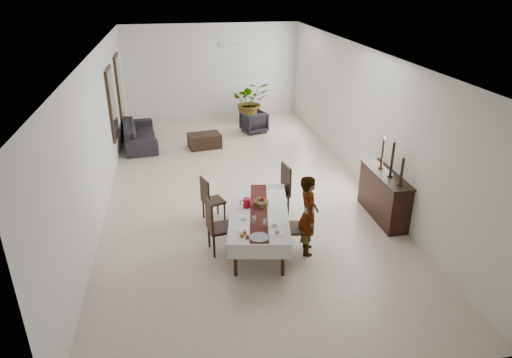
% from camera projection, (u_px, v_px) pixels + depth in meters
% --- Properties ---
extents(floor, '(6.00, 12.00, 0.00)m').
position_uv_depth(floor, '(238.00, 186.00, 11.05)').
color(floor, beige).
rests_on(floor, ground).
extents(ceiling, '(6.00, 12.00, 0.02)m').
position_uv_depth(ceiling, '(235.00, 51.00, 9.73)').
color(ceiling, white).
rests_on(ceiling, wall_back).
extents(wall_back, '(6.00, 0.02, 3.20)m').
position_uv_depth(wall_back, '(212.00, 72.00, 15.77)').
color(wall_back, silver).
rests_on(wall_back, floor).
extents(wall_front, '(6.00, 0.02, 3.20)m').
position_uv_depth(wall_front, '(313.00, 283.00, 5.01)').
color(wall_front, silver).
rests_on(wall_front, floor).
extents(wall_left, '(0.02, 12.00, 3.20)m').
position_uv_depth(wall_left, '(100.00, 130.00, 9.90)').
color(wall_left, silver).
rests_on(wall_left, floor).
extents(wall_right, '(0.02, 12.00, 3.20)m').
position_uv_depth(wall_right, '(361.00, 116.00, 10.88)').
color(wall_right, silver).
rests_on(wall_right, floor).
extents(dining_table_top, '(1.28, 2.31, 0.05)m').
position_uv_depth(dining_table_top, '(259.00, 212.00, 8.46)').
color(dining_table_top, black).
rests_on(dining_table_top, table_leg_fl).
extents(table_leg_fl, '(0.07, 0.07, 0.64)m').
position_uv_depth(table_leg_fl, '(235.00, 260.00, 7.65)').
color(table_leg_fl, black).
rests_on(table_leg_fl, floor).
extents(table_leg_fr, '(0.07, 0.07, 0.64)m').
position_uv_depth(table_leg_fr, '(283.00, 260.00, 7.65)').
color(table_leg_fr, black).
rests_on(table_leg_fr, floor).
extents(table_leg_bl, '(0.07, 0.07, 0.64)m').
position_uv_depth(table_leg_bl, '(239.00, 203.00, 9.54)').
color(table_leg_bl, black).
rests_on(table_leg_bl, floor).
extents(table_leg_br, '(0.07, 0.07, 0.64)m').
position_uv_depth(table_leg_br, '(278.00, 203.00, 9.54)').
color(table_leg_br, black).
rests_on(table_leg_br, floor).
extents(tablecloth_top, '(1.47, 2.50, 0.01)m').
position_uv_depth(tablecloth_top, '(259.00, 211.00, 8.45)').
color(tablecloth_top, silver).
rests_on(tablecloth_top, dining_table_top).
extents(tablecloth_drape_left, '(0.43, 2.31, 0.27)m').
position_uv_depth(tablecloth_drape_left, '(230.00, 217.00, 8.50)').
color(tablecloth_drape_left, white).
rests_on(tablecloth_drape_left, dining_table_top).
extents(tablecloth_drape_right, '(0.43, 2.31, 0.27)m').
position_uv_depth(tablecloth_drape_right, '(287.00, 217.00, 8.50)').
color(tablecloth_drape_right, white).
rests_on(tablecloth_drape_right, dining_table_top).
extents(tablecloth_drape_near, '(1.06, 0.20, 0.27)m').
position_uv_depth(tablecloth_drape_near, '(259.00, 252.00, 7.44)').
color(tablecloth_drape_near, silver).
rests_on(tablecloth_drape_near, dining_table_top).
extents(tablecloth_drape_far, '(1.06, 0.20, 0.27)m').
position_uv_depth(tablecloth_drape_far, '(258.00, 190.00, 9.56)').
color(tablecloth_drape_far, white).
rests_on(tablecloth_drape_far, dining_table_top).
extents(table_runner, '(0.72, 2.29, 0.00)m').
position_uv_depth(table_runner, '(259.00, 211.00, 8.44)').
color(table_runner, '#5B201A').
rests_on(table_runner, tablecloth_top).
extents(red_pitcher, '(0.16, 0.16, 0.18)m').
position_uv_depth(red_pitcher, '(247.00, 203.00, 8.53)').
color(red_pitcher, maroon).
rests_on(red_pitcher, tablecloth_top).
extents(pitcher_handle, '(0.11, 0.04, 0.11)m').
position_uv_depth(pitcher_handle, '(243.00, 203.00, 8.53)').
color(pitcher_handle, maroon).
rests_on(pitcher_handle, red_pitcher).
extents(wine_glass_near, '(0.06, 0.06, 0.15)m').
position_uv_depth(wine_glass_near, '(265.00, 223.00, 7.87)').
color(wine_glass_near, white).
rests_on(wine_glass_near, tablecloth_top).
extents(wine_glass_mid, '(0.06, 0.06, 0.15)m').
position_uv_depth(wine_glass_mid, '(254.00, 220.00, 7.96)').
color(wine_glass_mid, white).
rests_on(wine_glass_mid, tablecloth_top).
extents(wine_glass_far, '(0.06, 0.06, 0.15)m').
position_uv_depth(wine_glass_far, '(261.00, 206.00, 8.45)').
color(wine_glass_far, white).
rests_on(wine_glass_far, tablecloth_top).
extents(teacup_right, '(0.08, 0.08, 0.05)m').
position_uv_depth(teacup_right, '(275.00, 224.00, 7.94)').
color(teacup_right, silver).
rests_on(teacup_right, saucer_right).
extents(saucer_right, '(0.14, 0.14, 0.01)m').
position_uv_depth(saucer_right, '(275.00, 225.00, 7.94)').
color(saucer_right, silver).
rests_on(saucer_right, tablecloth_top).
extents(teacup_left, '(0.08, 0.08, 0.05)m').
position_uv_depth(teacup_left, '(244.00, 218.00, 8.14)').
color(teacup_left, white).
rests_on(teacup_left, saucer_left).
extents(saucer_left, '(0.14, 0.14, 0.01)m').
position_uv_depth(saucer_left, '(244.00, 219.00, 8.15)').
color(saucer_left, silver).
rests_on(saucer_left, tablecloth_top).
extents(plate_near_right, '(0.22, 0.22, 0.01)m').
position_uv_depth(plate_near_right, '(277.00, 233.00, 7.70)').
color(plate_near_right, white).
rests_on(plate_near_right, tablecloth_top).
extents(bread_near_right, '(0.08, 0.08, 0.08)m').
position_uv_depth(bread_near_right, '(277.00, 232.00, 7.69)').
color(bread_near_right, tan).
rests_on(bread_near_right, plate_near_right).
extents(plate_near_left, '(0.22, 0.22, 0.01)m').
position_uv_depth(plate_near_left, '(243.00, 229.00, 7.82)').
color(plate_near_left, white).
rests_on(plate_near_left, tablecloth_top).
extents(plate_far_left, '(0.22, 0.22, 0.01)m').
position_uv_depth(plate_far_left, '(244.00, 198.00, 8.90)').
color(plate_far_left, white).
rests_on(plate_far_left, tablecloth_top).
extents(serving_tray, '(0.33, 0.33, 0.02)m').
position_uv_depth(serving_tray, '(259.00, 237.00, 7.57)').
color(serving_tray, '#3C3C41').
rests_on(serving_tray, tablecloth_top).
extents(jam_jar_a, '(0.06, 0.06, 0.07)m').
position_uv_depth(jam_jar_a, '(247.00, 237.00, 7.53)').
color(jam_jar_a, maroon).
rests_on(jam_jar_a, tablecloth_top).
extents(jam_jar_b, '(0.06, 0.06, 0.07)m').
position_uv_depth(jam_jar_b, '(242.00, 235.00, 7.58)').
color(jam_jar_b, '#885613').
rests_on(jam_jar_b, tablecloth_top).
extents(jam_jar_c, '(0.06, 0.06, 0.07)m').
position_uv_depth(jam_jar_c, '(245.00, 233.00, 7.67)').
color(jam_jar_c, brown).
rests_on(jam_jar_c, tablecloth_top).
extents(fruit_basket, '(0.27, 0.27, 0.09)m').
position_uv_depth(fruit_basket, '(261.00, 203.00, 8.63)').
color(fruit_basket, brown).
rests_on(fruit_basket, tablecloth_top).
extents(fruit_red, '(0.08, 0.08, 0.08)m').
position_uv_depth(fruit_red, '(263.00, 199.00, 8.62)').
color(fruit_red, maroon).
rests_on(fruit_red, fruit_basket).
extents(fruit_green, '(0.07, 0.07, 0.07)m').
position_uv_depth(fruit_green, '(259.00, 199.00, 8.63)').
color(fruit_green, '#5B7924').
rests_on(fruit_green, fruit_basket).
extents(chair_right_near_seat, '(0.54, 0.54, 0.05)m').
position_uv_depth(chair_right_near_seat, '(297.00, 228.00, 8.28)').
color(chair_right_near_seat, black).
rests_on(chair_right_near_seat, chair_right_near_leg_fl).
extents(chair_right_near_leg_fl, '(0.05, 0.05, 0.45)m').
position_uv_depth(chair_right_near_leg_fl, '(308.00, 246.00, 8.21)').
color(chair_right_near_leg_fl, black).
rests_on(chair_right_near_leg_fl, floor).
extents(chair_right_near_leg_fr, '(0.05, 0.05, 0.45)m').
position_uv_depth(chair_right_near_leg_fr, '(306.00, 235.00, 8.56)').
color(chair_right_near_leg_fr, black).
rests_on(chair_right_near_leg_fr, floor).
extents(chair_right_near_leg_bl, '(0.05, 0.05, 0.45)m').
position_uv_depth(chair_right_near_leg_bl, '(287.00, 245.00, 8.22)').
color(chair_right_near_leg_bl, black).
rests_on(chair_right_near_leg_bl, floor).
extents(chair_right_near_leg_br, '(0.05, 0.05, 0.45)m').
position_uv_depth(chair_right_near_leg_br, '(286.00, 235.00, 8.56)').
color(chair_right_near_leg_br, black).
rests_on(chair_right_near_leg_br, floor).
extents(chair_right_near_back, '(0.13, 0.46, 0.59)m').
position_uv_depth(chair_right_near_back, '(309.00, 213.00, 8.15)').
color(chair_right_near_back, black).
rests_on(chair_right_near_back, chair_right_near_seat).
extents(chair_right_far_seat, '(0.54, 0.54, 0.05)m').
position_uv_depth(chair_right_far_seat, '(276.00, 194.00, 9.56)').
color(chair_right_far_seat, black).
rests_on(chair_right_far_seat, chair_right_far_leg_fl).
extents(chair_right_far_leg_fl, '(0.05, 0.05, 0.46)m').
position_uv_depth(chair_right_far_leg_fl, '(288.00, 207.00, 9.57)').
color(chair_right_far_leg_fl, black).
rests_on(chair_right_far_leg_fl, floor).
extents(chair_right_far_leg_fr, '(0.05, 0.05, 0.46)m').
position_uv_depth(chair_right_far_leg_fr, '(281.00, 199.00, 9.89)').
color(chair_right_far_leg_fr, black).
rests_on(chair_right_far_leg_fr, floor).
extents(chair_right_far_leg_bl, '(0.05, 0.05, 0.46)m').
position_uv_depth(chair_right_far_leg_bl, '(271.00, 210.00, 9.45)').
color(chair_right_far_leg_bl, black).
rests_on(chair_right_far_leg_bl, floor).
extents(chair_right_far_leg_br, '(0.05, 0.05, 0.46)m').
position_uv_depth(chair_right_far_leg_br, '(265.00, 202.00, 9.77)').
color(chair_right_far_leg_br, black).
rests_on(chair_right_far_leg_br, floor).
extents(chair_right_far_back, '(0.12, 0.47, 0.59)m').
position_uv_depth(chair_right_far_back, '(286.00, 178.00, 9.50)').
color(chair_right_far_back, black).
rests_on(chair_right_far_back, chair_right_far_seat).
extents(chair_left_near_seat, '(0.52, 0.52, 0.05)m').
position_uv_depth(chair_left_near_seat, '(221.00, 228.00, 8.30)').
color(chair_left_near_seat, black).
rests_on(chair_left_near_seat, chair_left_near_leg_fl).
extents(chair_left_near_leg_fl, '(0.05, 0.05, 0.44)m').
position_uv_depth(chair_left_near_leg_fl, '(209.00, 236.00, 8.51)').
color(chair_left_near_leg_fl, black).
rests_on(chair_left_near_leg_fl, floor).
extents(chair_left_near_leg_fr, '(0.05, 0.05, 0.44)m').
position_uv_depth(chair_left_near_leg_fr, '(214.00, 247.00, 8.19)').
color(chair_left_near_leg_fr, black).
rests_on(chair_left_near_leg_fr, floor).
extents(chair_left_near_leg_bl, '(0.05, 0.05, 0.44)m').
position_uv_depth(chair_left_near_leg_bl, '(228.00, 233.00, 8.62)').
color(chair_left_near_leg_bl, black).
rests_on(chair_left_near_leg_bl, floor).
extents(chair_left_near_leg_br, '(0.05, 0.05, 0.44)m').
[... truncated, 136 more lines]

